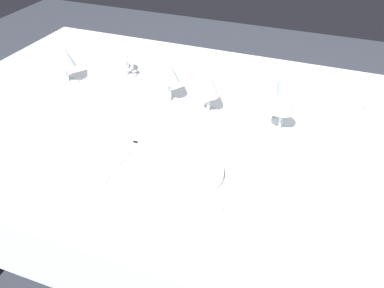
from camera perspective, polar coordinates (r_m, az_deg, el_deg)
ground_plane at (r=1.85m, az=1.32°, el=-17.09°), size 6.00×6.00×0.00m
dining_table at (r=1.41m, az=1.66°, el=0.02°), size 1.80×1.11×0.74m
dinner_plate at (r=1.14m, az=-2.25°, el=-3.59°), size 0.25×0.25×0.02m
fork_outer at (r=1.22m, az=-8.51°, el=-1.43°), size 0.03×0.22×0.00m
dinner_knife at (r=1.11m, az=5.29°, el=-5.28°), size 0.03×0.22×0.00m
spoon_soup at (r=1.13m, az=7.56°, el=-4.65°), size 0.03×0.23×0.01m
spoon_dessert at (r=1.13m, az=8.97°, el=-4.86°), size 0.03×0.22×0.01m
saucer_left at (r=1.48m, az=22.50°, el=3.00°), size 0.14×0.14×0.01m
coffee_cup_left at (r=1.46m, az=22.92°, el=4.37°), size 0.11×0.08×0.07m
saucer_right at (r=1.67m, az=-9.42°, el=8.78°), size 0.14×0.14×0.01m
coffee_cup_right at (r=1.65m, az=-9.49°, el=10.03°), size 0.11×0.08×0.07m
wine_glass_centre at (r=1.36m, az=2.15°, el=7.30°), size 0.07×0.07×0.14m
wine_glass_left at (r=1.42m, az=-2.94°, el=8.95°), size 0.07×0.07×0.15m
wine_glass_right at (r=1.61m, az=-15.98°, el=10.56°), size 0.07×0.07×0.14m
wine_glass_far at (r=1.29m, az=11.47°, el=5.15°), size 0.08×0.08×0.14m
drink_tumbler at (r=1.40m, az=9.64°, el=5.78°), size 0.06×0.06×0.12m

